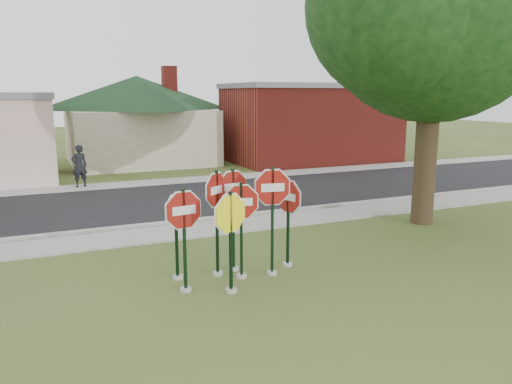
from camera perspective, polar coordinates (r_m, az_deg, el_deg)
name	(u,v)px	position (r m, az deg, el deg)	size (l,w,h in m)	color
ground	(255,300)	(10.40, -0.13, -12.25)	(120.00, 120.00, 0.00)	#3B531F
sidewalk_near	(181,232)	(15.30, -8.51, -4.52)	(60.00, 1.60, 0.06)	gray
road	(150,203)	(19.56, -12.07, -1.23)	(60.00, 7.00, 0.04)	black
sidewalk_far	(130,184)	(23.71, -14.25, 0.84)	(60.00, 1.60, 0.06)	gray
curb	(173,223)	(16.23, -9.47, -3.50)	(60.00, 0.20, 0.14)	gray
stop_sign_center	(241,217)	(11.15, -1.71, -2.90)	(1.08, 0.28, 2.33)	#A7A59C
stop_sign_yellow	(231,229)	(10.35, -2.93, -4.20)	(1.10, 0.42, 2.30)	#A7A59C
stop_sign_left	(184,226)	(10.48, -8.22, -3.86)	(1.12, 0.24, 2.35)	#A7A59C
stop_sign_right	(272,204)	(11.30, 1.88, -1.43)	(1.16, 0.24, 2.65)	#A7A59C
stop_sign_back_right	(233,206)	(11.61, -2.65, -1.56)	(1.04, 0.24, 2.55)	#A7A59C
stop_sign_back_left	(217,208)	(11.31, -4.51, -1.80)	(0.91, 0.66, 2.57)	#A7A59C
stop_sign_far_right	(288,210)	(11.95, 3.70, -2.10)	(0.33, 1.08, 2.29)	#A7A59C
stop_sign_far_left	(176,226)	(11.27, -9.12, -3.81)	(0.74, 0.64, 2.12)	#A7A59C
building_house	(137,102)	(31.29, -13.39, 9.97)	(11.60, 11.60, 6.20)	beige
building_brick	(311,122)	(31.56, 6.28, 7.95)	(10.20, 6.20, 4.75)	maroon
oak_tree	(436,1)	(16.92, 19.86, 19.85)	(10.89, 10.29, 10.53)	black
bg_tree_right	(371,76)	(43.32, 13.00, 12.79)	(5.60, 5.60, 8.40)	black
pedestrian	(79,166)	(23.43, -19.54, 2.82)	(0.68, 0.45, 1.88)	black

